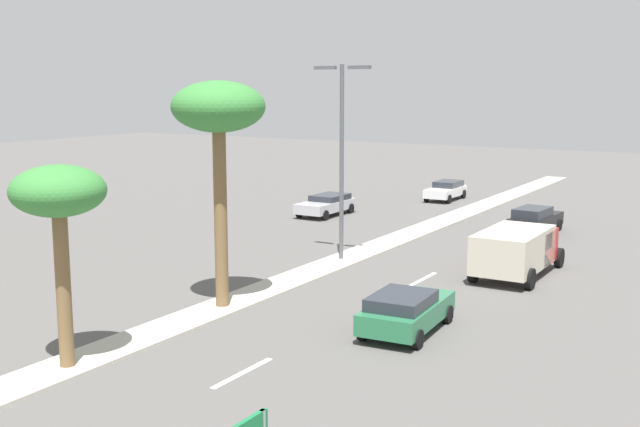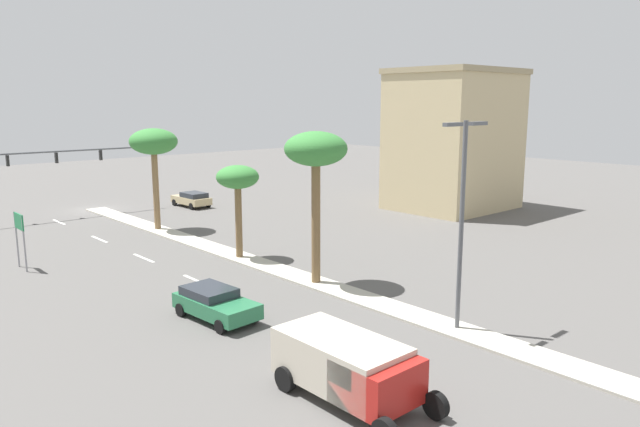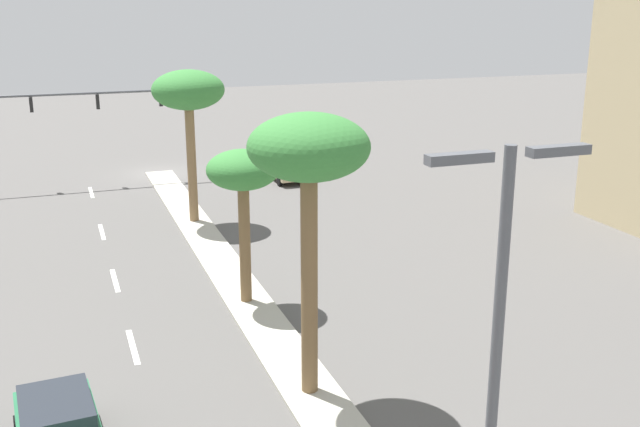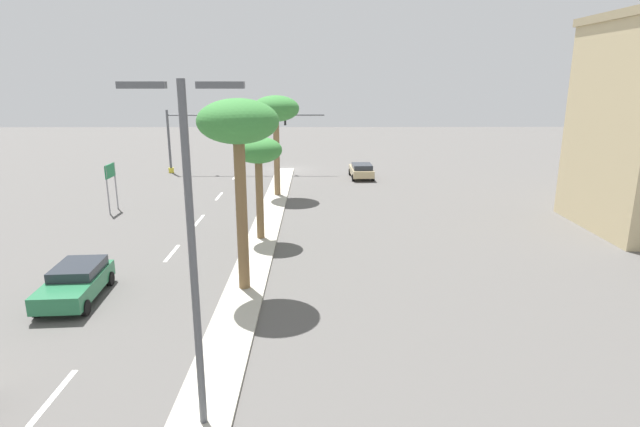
{
  "view_description": "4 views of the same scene",
  "coord_description": "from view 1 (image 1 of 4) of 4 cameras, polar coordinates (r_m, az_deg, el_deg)",
  "views": [
    {
      "loc": [
        17.79,
        9.04,
        8.29
      ],
      "look_at": [
        3.91,
        32.09,
        3.85
      ],
      "focal_mm": 43.97,
      "sensor_mm": 36.0,
      "label": 1
    },
    {
      "loc": [
        21.12,
        55.28,
        9.95
      ],
      "look_at": [
        -0.59,
        31.13,
        3.86
      ],
      "focal_mm": 33.38,
      "sensor_mm": 36.0,
      "label": 2
    },
    {
      "loc": [
        6.56,
        50.56,
        11.39
      ],
      "look_at": [
        -2.71,
        24.82,
        3.56
      ],
      "focal_mm": 42.2,
      "sensor_mm": 36.0,
      "label": 3
    },
    {
      "loc": [
        -3.21,
        52.75,
        9.19
      ],
      "look_at": [
        -3.42,
        27.1,
        2.39
      ],
      "focal_mm": 28.51,
      "sensor_mm": 36.0,
      "label": 4
    }
  ],
  "objects": [
    {
      "name": "street_lamp_near",
      "position": [
        36.53,
        1.59,
        4.97
      ],
      "size": [
        2.9,
        0.24,
        9.09
      ],
      "color": "#515459",
      "rests_on": "median_curb"
    },
    {
      "name": "sedan_white_outboard",
      "position": [
        57.61,
        9.16,
        1.71
      ],
      "size": [
        1.95,
        4.31,
        1.35
      ],
      "color": "silver",
      "rests_on": "ground"
    },
    {
      "name": "box_truck",
      "position": [
        35.25,
        14.13,
        -2.49
      ],
      "size": [
        2.68,
        5.94,
        2.11
      ],
      "color": "#B21E19",
      "rests_on": "ground"
    },
    {
      "name": "lane_stripe_rear",
      "position": [
        34.1,
        7.47,
        -4.78
      ],
      "size": [
        0.2,
        2.8,
        0.01
      ],
      "primitive_type": "cube",
      "color": "silver",
      "rests_on": "ground"
    },
    {
      "name": "ground_plane",
      "position": [
        29.46,
        -7.67,
        -7.06
      ],
      "size": [
        160.0,
        160.0,
        0.0
      ],
      "primitive_type": "plane",
      "color": "#565451"
    },
    {
      "name": "sedan_green_inboard",
      "position": [
        26.75,
        6.27,
        -7.01
      ],
      "size": [
        2.37,
        4.53,
        1.43
      ],
      "color": "#287047",
      "rests_on": "ground"
    },
    {
      "name": "palm_tree_leading",
      "position": [
        28.64,
        -7.4,
        7.17
      ],
      "size": [
        3.4,
        3.4,
        8.33
      ],
      "color": "brown",
      "rests_on": "median_curb"
    },
    {
      "name": "sedan_black_left",
      "position": [
        45.66,
        15.37,
        -0.41
      ],
      "size": [
        2.12,
        4.6,
        1.51
      ],
      "color": "black",
      "rests_on": "ground"
    },
    {
      "name": "lane_stripe_far",
      "position": [
        23.35,
        -5.65,
        -11.46
      ],
      "size": [
        0.2,
        2.8,
        0.01
      ],
      "primitive_type": "cube",
      "color": "silver",
      "rests_on": "ground"
    },
    {
      "name": "median_curb",
      "position": [
        36.54,
        1.05,
        -3.65
      ],
      "size": [
        1.8,
        79.75,
        0.12
      ],
      "primitive_type": "cube",
      "color": "#B7B2A3",
      "rests_on": "ground"
    },
    {
      "name": "palm_tree_far",
      "position": [
        23.45,
        -18.5,
        1.06
      ],
      "size": [
        2.71,
        2.71,
        5.94
      ],
      "color": "brown",
      "rests_on": "median_curb"
    },
    {
      "name": "sedan_silver_center",
      "position": [
        50.18,
        0.47,
        0.68
      ],
      "size": [
        2.12,
        4.59,
        1.3
      ],
      "color": "#B2B2B7",
      "rests_on": "ground"
    }
  ]
}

